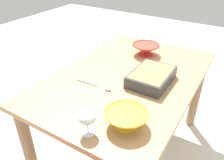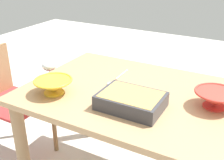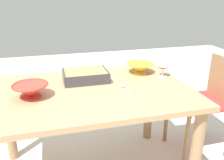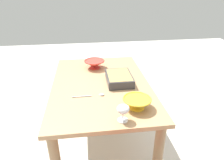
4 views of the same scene
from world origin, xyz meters
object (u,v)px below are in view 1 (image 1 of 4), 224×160
at_px(serving_spoon, 100,87).
at_px(mixing_bowl, 146,49).
at_px(small_bowl, 126,118).
at_px(wine_glass, 87,118).
at_px(casserole_dish, 151,76).
at_px(dining_table, 127,89).

bearing_deg(serving_spoon, mixing_bowl, 176.65).
bearing_deg(small_bowl, serving_spoon, -125.54).
bearing_deg(wine_glass, casserole_dish, 173.19).
distance_m(casserole_dish, serving_spoon, 0.34).
bearing_deg(casserole_dish, wine_glass, -6.81).
bearing_deg(mixing_bowl, small_bowl, 18.37).
relative_size(dining_table, casserole_dish, 4.23).
bearing_deg(casserole_dish, mixing_bowl, -150.55).
height_order(wine_glass, small_bowl, wine_glass).
relative_size(dining_table, serving_spoon, 5.04).
relative_size(wine_glass, mixing_bowl, 0.57).
height_order(wine_glass, serving_spoon, wine_glass).
bearing_deg(dining_table, casserole_dish, 89.58).
xyz_separation_m(small_bowl, serving_spoon, (-0.22, -0.31, -0.04)).
distance_m(dining_table, wine_glass, 0.64).
xyz_separation_m(mixing_bowl, serving_spoon, (0.61, -0.04, -0.04)).
distance_m(dining_table, small_bowl, 0.54).
distance_m(mixing_bowl, small_bowl, 0.88).
bearing_deg(small_bowl, wine_glass, -43.76).
relative_size(casserole_dish, small_bowl, 1.49).
bearing_deg(mixing_bowl, dining_table, 5.52).
bearing_deg(small_bowl, casserole_dish, -172.14).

